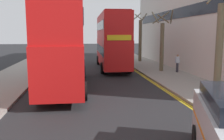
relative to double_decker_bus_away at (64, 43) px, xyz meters
name	(u,v)px	position (x,y,z in m)	size (l,w,h in m)	color
sidewalk_right	(183,82)	(8.59, 0.63, -2.96)	(4.00, 80.00, 0.14)	gray
sidewalk_left	(0,87)	(-4.41, 0.63, -2.96)	(4.00, 80.00, 0.14)	gray
kerb_line_outer	(165,89)	(6.49, -1.37, -3.03)	(0.10, 56.00, 0.01)	yellow
kerb_line_inner	(163,89)	(6.33, -1.37, -3.03)	(0.10, 56.00, 0.01)	yellow
double_decker_bus_away	(64,43)	(0.00, 0.00, 0.00)	(2.89, 10.84, 5.64)	red
double_decker_bus_oncoming	(112,39)	(4.35, 8.85, 0.00)	(2.96, 10.85, 5.64)	red
pedestrian_far	(177,63)	(9.78, 4.64, -2.04)	(0.34, 0.22, 1.62)	#2D2D38
street_tree_near	(219,45)	(9.41, -2.54, -0.08)	(1.88, 1.63, 6.40)	#6B6047
street_tree_mid	(162,43)	(8.65, 5.74, -0.29)	(1.92, 1.95, 5.59)	#6B6047
street_tree_far	(140,39)	(8.70, 14.25, -0.10)	(1.70, 1.74, 6.16)	#6B6047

